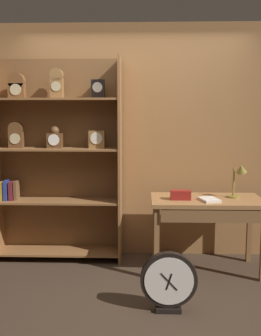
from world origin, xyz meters
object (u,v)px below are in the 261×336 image
(toolbox_small, at_px, (180,195))
(open_repair_manual, at_px, (209,200))
(round_clock_large, at_px, (169,282))
(desk_lamp, at_px, (238,177))
(bookshelf, at_px, (55,158))
(workbench, at_px, (207,209))

(toolbox_small, distance_m, open_repair_manual, 0.29)
(toolbox_small, distance_m, round_clock_large, 1.00)
(desk_lamp, bearing_deg, bookshelf, 171.82)
(bookshelf, height_order, workbench, bookshelf)
(bookshelf, bearing_deg, workbench, -11.76)
(bookshelf, relative_size, toolbox_small, 10.94)
(bookshelf, xyz_separation_m, round_clock_large, (1.18, -1.19, -0.88))
(open_repair_manual, bearing_deg, bookshelf, 149.95)
(bookshelf, bearing_deg, round_clock_large, -45.31)
(workbench, relative_size, open_repair_manual, 5.13)
(workbench, distance_m, round_clock_large, 1.04)
(bookshelf, xyz_separation_m, workbench, (1.61, -0.34, -0.47))
(desk_lamp, bearing_deg, toolbox_small, -171.30)
(bookshelf, distance_m, toolbox_small, 1.43)
(workbench, relative_size, round_clock_large, 2.23)
(desk_lamp, xyz_separation_m, open_repair_manual, (-0.31, -0.14, -0.21))
(workbench, distance_m, toolbox_small, 0.31)
(toolbox_small, bearing_deg, desk_lamp, 8.70)
(desk_lamp, bearing_deg, open_repair_manual, -155.46)
(toolbox_small, relative_size, round_clock_large, 0.40)
(desk_lamp, distance_m, open_repair_manual, 0.40)
(bookshelf, relative_size, desk_lamp, 6.01)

